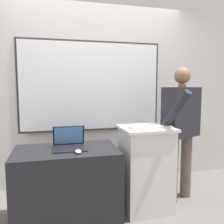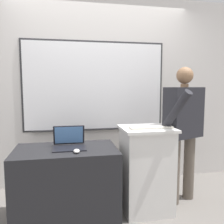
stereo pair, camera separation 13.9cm
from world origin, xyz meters
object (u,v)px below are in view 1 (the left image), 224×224
at_px(wireless_keyboard, 151,127).
at_px(computer_mouse_by_laptop, 78,152).
at_px(side_desk, 67,185).
at_px(person_presenter, 181,124).
at_px(lectern_podium, 146,168).
at_px(laptop, 69,142).

height_order(wireless_keyboard, computer_mouse_by_laptop, wireless_keyboard).
height_order(side_desk, person_presenter, person_presenter).
distance_m(lectern_podium, wireless_keyboard, 0.48).
relative_size(lectern_podium, laptop, 2.83).
xyz_separation_m(side_desk, laptop, (0.04, 0.05, 0.44)).
bearing_deg(lectern_podium, laptop, 177.46).
relative_size(person_presenter, computer_mouse_by_laptop, 16.05).
xyz_separation_m(lectern_podium, side_desk, (-0.87, -0.01, -0.10)).
height_order(lectern_podium, laptop, laptop).
distance_m(side_desk, computer_mouse_by_laptop, 0.44).
bearing_deg(lectern_podium, person_presenter, 13.54).
distance_m(laptop, wireless_keyboard, 0.87).
relative_size(side_desk, person_presenter, 0.64).
distance_m(lectern_podium, side_desk, 0.88).
height_order(laptop, computer_mouse_by_laptop, laptop).
bearing_deg(wireless_keyboard, lectern_podium, 109.10).
distance_m(side_desk, laptop, 0.45).
bearing_deg(wireless_keyboard, computer_mouse_by_laptop, -170.94).
xyz_separation_m(wireless_keyboard, computer_mouse_by_laptop, (-0.79, -0.13, -0.18)).
distance_m(lectern_podium, laptop, 0.90).
relative_size(wireless_keyboard, computer_mouse_by_laptop, 4.58).
distance_m(side_desk, wireless_keyboard, 1.06).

